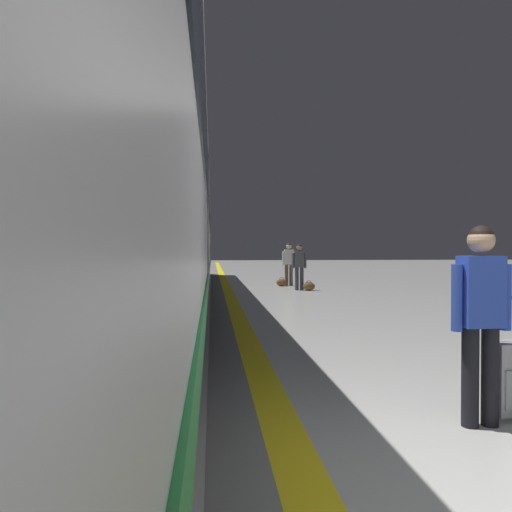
{
  "coord_description": "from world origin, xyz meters",
  "views": [
    {
      "loc": [
        -1.57,
        -2.16,
        1.48
      ],
      "look_at": [
        -0.82,
        5.55,
        1.37
      ],
      "focal_mm": 32.09,
      "sensor_mm": 36.0,
      "label": 1
    }
  ],
  "objects": [
    {
      "name": "passenger_near",
      "position": [
        1.6,
        14.16,
        0.97
      ],
      "size": [
        0.52,
        0.24,
        1.68
      ],
      "color": "#383842",
      "rests_on": "ground"
    },
    {
      "name": "rolling_suitcase_foreground",
      "position": [
        1.02,
        1.55,
        0.37
      ],
      "size": [
        0.4,
        0.28,
        1.07
      ],
      "color": "#9E9EA3",
      "rests_on": "ground"
    },
    {
      "name": "tactile_edge_band",
      "position": [
        -1.31,
        10.0,
        0.0
      ],
      "size": [
        0.61,
        80.0,
        0.01
      ],
      "primitive_type": "cube",
      "color": "slate",
      "rests_on": "ground"
    },
    {
      "name": "duffel_bag_mid",
      "position": [
        1.24,
        16.04,
        0.15
      ],
      "size": [
        0.44,
        0.26,
        0.36
      ],
      "color": "brown",
      "rests_on": "ground"
    },
    {
      "name": "traveller_foreground",
      "position": [
        0.67,
        1.45,
        0.98
      ],
      "size": [
        0.53,
        0.22,
        1.68
      ],
      "color": "black",
      "rests_on": "ground"
    },
    {
      "name": "safety_line_strip",
      "position": [
        -0.99,
        10.0,
        0.0
      ],
      "size": [
        0.36,
        80.0,
        0.01
      ],
      "primitive_type": "cube",
      "color": "yellow",
      "rests_on": "ground"
    },
    {
      "name": "high_speed_train",
      "position": [
        -3.08,
        10.05,
        2.5
      ],
      "size": [
        2.94,
        32.37,
        4.97
      ],
      "color": "#38383D",
      "rests_on": "ground"
    },
    {
      "name": "duffel_bag_near",
      "position": [
        1.92,
        14.0,
        0.15
      ],
      "size": [
        0.44,
        0.26,
        0.36
      ],
      "color": "brown",
      "rests_on": "ground"
    },
    {
      "name": "passenger_mid",
      "position": [
        1.56,
        16.23,
        1.01
      ],
      "size": [
        0.55,
        0.23,
        1.75
      ],
      "color": "brown",
      "rests_on": "ground"
    }
  ]
}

